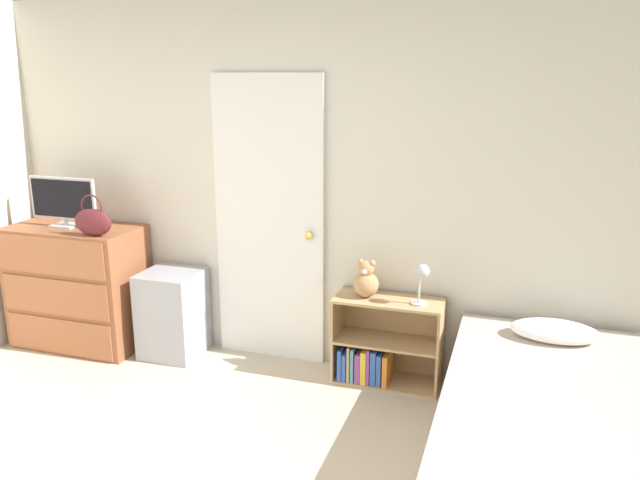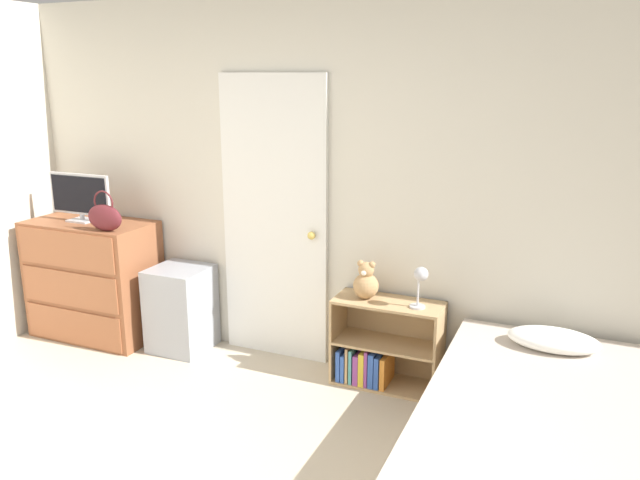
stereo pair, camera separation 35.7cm
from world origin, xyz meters
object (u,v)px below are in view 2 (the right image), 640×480
(handbag, at_px, (105,217))
(desk_lamp, at_px, (420,279))
(dresser, at_px, (94,279))
(bookshelf, at_px, (379,351))
(teddy_bear, at_px, (366,282))
(bed, at_px, (538,452))
(tv, at_px, (80,196))
(storage_bin, at_px, (181,308))

(handbag, height_order, desk_lamp, handbag)
(dresser, height_order, bookshelf, dresser)
(teddy_bear, height_order, desk_lamp, desk_lamp)
(bookshelf, bearing_deg, bed, -37.43)
(bed, bearing_deg, tv, 168.33)
(teddy_bear, bearing_deg, bed, -34.88)
(bookshelf, bearing_deg, tv, -177.29)
(dresser, relative_size, storage_bin, 1.55)
(bed, bearing_deg, storage_bin, 163.69)
(dresser, xyz_separation_m, bookshelf, (2.32, 0.11, -0.24))
(handbag, distance_m, storage_bin, 0.87)
(tv, bearing_deg, storage_bin, 3.68)
(bookshelf, distance_m, teddy_bear, 0.49)
(storage_bin, distance_m, bed, 2.73)
(dresser, height_order, handbag, handbag)
(dresser, bearing_deg, teddy_bear, 2.78)
(tv, relative_size, storage_bin, 0.87)
(dresser, relative_size, handbag, 3.32)
(handbag, xyz_separation_m, bed, (3.08, -0.55, -0.78))
(tv, height_order, storage_bin, tv)
(dresser, height_order, storage_bin, dresser)
(bookshelf, relative_size, teddy_bear, 2.78)
(storage_bin, height_order, desk_lamp, desk_lamp)
(handbag, xyz_separation_m, teddy_bear, (1.90, 0.28, -0.33))
(bookshelf, xyz_separation_m, desk_lamp, (0.27, -0.05, 0.56))
(dresser, height_order, teddy_bear, dresser)
(dresser, xyz_separation_m, storage_bin, (0.78, 0.05, -0.15))
(storage_bin, bearing_deg, tv, -176.32)
(dresser, relative_size, bookshelf, 1.38)
(storage_bin, distance_m, desk_lamp, 1.87)
(storage_bin, relative_size, teddy_bear, 2.48)
(bookshelf, bearing_deg, handbag, -171.97)
(handbag, distance_m, teddy_bear, 1.94)
(dresser, distance_m, bed, 3.48)
(teddy_bear, height_order, bed, teddy_bear)
(storage_bin, bearing_deg, bed, -16.31)
(tv, height_order, teddy_bear, tv)
(bookshelf, height_order, teddy_bear, teddy_bear)
(bookshelf, xyz_separation_m, bed, (1.08, -0.83, 0.03))
(dresser, bearing_deg, bed, -11.86)
(handbag, xyz_separation_m, storage_bin, (0.45, 0.22, -0.71))
(teddy_bear, relative_size, desk_lamp, 0.94)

